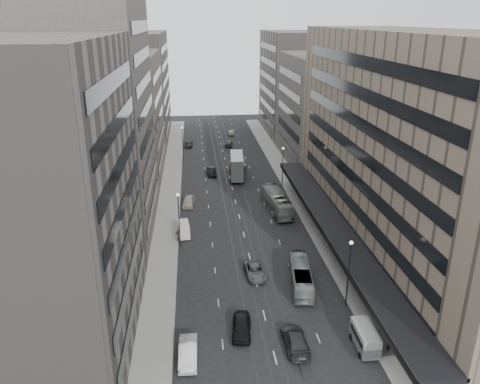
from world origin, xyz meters
name	(u,v)px	position (x,y,z in m)	size (l,w,h in m)	color
ground	(257,287)	(0.00, 0.00, 0.00)	(220.00, 220.00, 0.00)	black
sidewalk_right	(291,183)	(12.00, 37.50, 0.07)	(4.00, 125.00, 0.15)	gray
sidewalk_left	(171,187)	(-12.00, 37.50, 0.07)	(4.00, 125.00, 0.15)	gray
department_store	(410,149)	(21.45, 8.00, 14.95)	(19.20, 60.00, 30.00)	#746555
building_right_mid	(321,110)	(21.50, 52.00, 12.00)	(15.00, 28.00, 24.00)	#49433F
building_right_far	(294,84)	(21.50, 82.00, 14.00)	(15.00, 32.00, 28.00)	#635F59
building_left_a	(41,206)	(-21.50, -8.00, 15.00)	(15.00, 28.00, 30.00)	#635F59
building_left_b	(94,123)	(-21.50, 19.00, 17.00)	(15.00, 26.00, 34.00)	#49433F
building_left_c	(122,117)	(-21.50, 46.00, 12.50)	(15.00, 28.00, 25.00)	#65584F
building_left_d	(138,87)	(-21.50, 79.00, 14.00)	(15.00, 38.00, 28.00)	#635F59
lamp_right_near	(349,266)	(9.70, -5.00, 5.20)	(0.44, 0.44, 8.32)	#262628
lamp_right_far	(283,163)	(9.70, 35.00, 5.20)	(0.44, 0.44, 8.32)	#262628
lamp_left_near	(179,214)	(-9.70, 12.00, 5.20)	(0.44, 0.44, 8.32)	#262628
lamp_left_far	(183,140)	(-9.70, 55.00, 5.20)	(0.44, 0.44, 8.32)	#262628
bus_near	(301,276)	(5.41, -0.23, 1.36)	(2.29, 9.79, 2.73)	gray
bus_far	(277,202)	(6.66, 23.91, 1.67)	(2.81, 12.00, 3.34)	#909B91
double_decker	(237,166)	(1.50, 42.21, 2.66)	(3.30, 9.16, 4.92)	slate
vw_microbus	(365,337)	(9.20, -12.53, 1.33)	(2.11, 4.46, 2.39)	#5A5E62
panel_van	(184,229)	(-9.20, 15.18, 1.26)	(2.07, 3.76, 2.28)	silver
sedan_0	(241,326)	(-2.89, -8.85, 0.84)	(1.98, 4.91, 1.67)	black
sedan_1	(188,352)	(-8.50, -12.38, 0.83)	(1.76, 5.05, 1.66)	silver
sedan_2	(255,271)	(0.06, 2.68, 0.70)	(2.33, 5.05, 1.40)	#555557
sedan_3	(295,340)	(2.29, -11.57, 0.82)	(2.30, 5.67, 1.65)	#2B2B2D
sedan_4	(188,201)	(-8.50, 27.82, 0.83)	(1.95, 4.84, 1.65)	#BBAB9B
sedan_5	(212,171)	(-3.63, 44.76, 0.79)	(1.67, 4.78, 1.57)	black
sedan_6	(238,163)	(2.42, 49.99, 0.85)	(2.82, 6.11, 1.70)	silver
sedan_7	(228,143)	(1.83, 68.48, 0.71)	(1.98, 4.87, 1.41)	#4D4D4F
sedan_8	(189,144)	(-8.50, 68.53, 0.79)	(1.87, 4.65, 1.59)	#242426
sedan_9	(231,132)	(3.51, 80.85, 0.67)	(1.42, 4.08, 1.34)	#BCB49B
pedestrian	(389,344)	(11.35, -13.37, 0.96)	(0.59, 0.39, 1.62)	black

